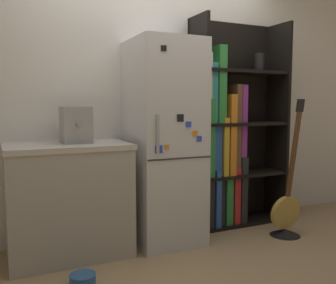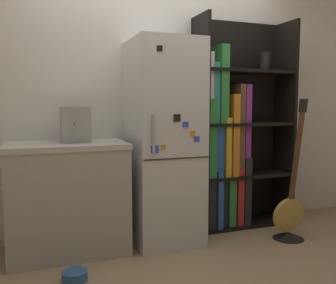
% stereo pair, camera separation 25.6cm
% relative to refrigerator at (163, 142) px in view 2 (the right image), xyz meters
% --- Properties ---
extents(ground_plane, '(16.00, 16.00, 0.00)m').
position_rel_refrigerator_xyz_m(ground_plane, '(0.00, -0.13, -0.87)').
color(ground_plane, tan).
extents(wall_back, '(8.00, 0.05, 2.60)m').
position_rel_refrigerator_xyz_m(wall_back, '(0.00, 0.34, 0.43)').
color(wall_back, white).
rests_on(wall_back, ground_plane).
extents(refrigerator, '(0.57, 0.65, 1.74)m').
position_rel_refrigerator_xyz_m(refrigerator, '(0.00, 0.00, 0.00)').
color(refrigerator, silver).
rests_on(refrigerator, ground_plane).
extents(bookshelf, '(0.98, 0.37, 2.02)m').
position_rel_refrigerator_xyz_m(bookshelf, '(0.75, 0.16, -0.02)').
color(bookshelf, black).
rests_on(bookshelf, ground_plane).
extents(kitchen_counter, '(0.94, 0.61, 0.89)m').
position_rel_refrigerator_xyz_m(kitchen_counter, '(-0.82, 0.02, -0.42)').
color(kitchen_counter, '#BCB7A8').
rests_on(kitchen_counter, ground_plane).
extents(espresso_machine, '(0.22, 0.30, 0.29)m').
position_rel_refrigerator_xyz_m(espresso_machine, '(-0.74, 0.06, 0.17)').
color(espresso_machine, '#A5A39E').
rests_on(espresso_machine, kitchen_counter).
extents(guitar, '(0.31, 0.29, 1.25)m').
position_rel_refrigerator_xyz_m(guitar, '(1.06, -0.38, -0.69)').
color(guitar, black).
rests_on(guitar, ground_plane).
extents(pet_bowl, '(0.18, 0.18, 0.07)m').
position_rel_refrigerator_xyz_m(pet_bowl, '(-0.83, -0.53, -0.83)').
color(pet_bowl, '#3366A5').
rests_on(pet_bowl, ground_plane).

